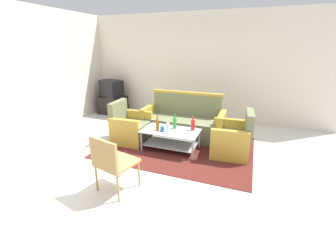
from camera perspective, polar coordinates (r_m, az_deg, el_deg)
The scene contains 16 objects.
ground_plane at distance 3.82m, azimuth -1.90°, elevation -13.46°, with size 14.00×14.00×0.00m, color silver.
wall_back at distance 6.22m, azimuth 9.07°, elevation 12.33°, with size 6.52×0.12×2.80m.
wall_left at distance 5.41m, azimuth -36.84°, elevation 8.19°, with size 0.12×6.20×2.80m, color silver.
rug at distance 4.62m, azimuth 2.30°, elevation -7.49°, with size 2.92×2.09×0.01m, color #511E19.
couch at distance 5.09m, azimuth 3.95°, elevation -1.26°, with size 1.80×0.75×0.96m.
armchair_left at distance 4.89m, azimuth -9.50°, elevation -2.65°, with size 0.73×0.79×0.85m.
armchair_right at distance 4.41m, azimuth 15.85°, elevation -5.45°, with size 0.75×0.81×0.85m.
coffee_table at distance 4.41m, azimuth 0.68°, elevation -4.94°, with size 1.10×0.60×0.40m.
bottle_clear at distance 4.18m, azimuth -0.09°, elevation -2.60°, with size 0.07×0.07×0.29m.
bottle_red at distance 4.36m, azimuth 6.31°, elevation -1.86°, with size 0.07×0.07×0.28m.
bottle_brown at distance 4.32m, azimuth -2.70°, elevation -1.81°, with size 0.07×0.07×0.31m.
bottle_green at distance 4.43m, azimuth 1.72°, elevation -1.35°, with size 0.08×0.08×0.30m.
cup at distance 4.28m, azimuth -1.45°, elevation -2.94°, with size 0.08×0.08×0.10m, color #2659A5.
tv_stand at distance 6.99m, azimuth -13.84°, elevation 3.13°, with size 0.80×0.50×0.52m, color black.
television at distance 6.88m, azimuth -14.13°, elevation 7.16°, with size 0.70×0.59×0.48m.
wicker_chair at distance 3.20m, azimuth -14.05°, elevation -10.48°, with size 0.57×0.57×0.84m.
Camera 1 is at (1.26, -3.00, 1.99)m, focal length 24.07 mm.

